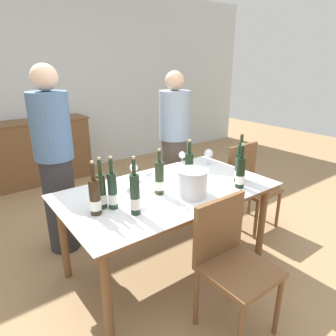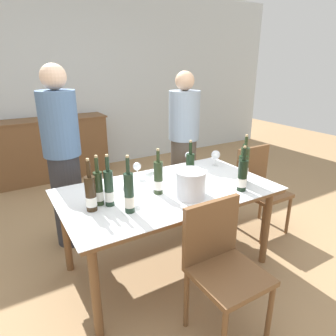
{
  "view_description": "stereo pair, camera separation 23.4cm",
  "coord_description": "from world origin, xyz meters",
  "px_view_note": "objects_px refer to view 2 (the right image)",
  "views": [
    {
      "loc": [
        -1.33,
        -1.76,
        1.7
      ],
      "look_at": [
        0.0,
        0.0,
        0.91
      ],
      "focal_mm": 32.0,
      "sensor_mm": 36.0,
      "label": 1
    },
    {
      "loc": [
        -1.13,
        -1.9,
        1.7
      ],
      "look_at": [
        0.0,
        0.0,
        0.91
      ],
      "focal_mm": 32.0,
      "sensor_mm": 36.0,
      "label": 2
    }
  ],
  "objects_px": {
    "wine_bottle_0": "(91,194)",
    "wine_glass_0": "(216,155)",
    "chair_right_end": "(259,184)",
    "ice_bucket": "(191,183)",
    "wine_glass_4": "(128,189)",
    "wine_bottle_4": "(242,171)",
    "person_guest_left": "(184,147)",
    "wine_bottle_5": "(109,189)",
    "dining_table": "(168,197)",
    "wine_bottle_1": "(129,194)",
    "wine_bottle_2": "(190,171)",
    "wine_bottle_8": "(244,165)",
    "sideboard_cabinet": "(52,149)",
    "wine_bottle_7": "(242,176)",
    "wine_glass_2": "(150,175)",
    "wine_bottle_6": "(158,179)",
    "wine_glass_3": "(137,167)",
    "wine_glass_1": "(189,156)",
    "person_host": "(63,160)",
    "wine_bottle_3": "(99,189)",
    "chair_near_front": "(221,260)"
  },
  "relations": [
    {
      "from": "wine_bottle_5",
      "to": "wine_bottle_8",
      "type": "height_order",
      "value": "wine_bottle_8"
    },
    {
      "from": "wine_bottle_0",
      "to": "wine_glass_0",
      "type": "bearing_deg",
      "value": 12.46
    },
    {
      "from": "wine_glass_2",
      "to": "person_guest_left",
      "type": "xyz_separation_m",
      "value": [
        0.75,
        0.64,
        -0.03
      ]
    },
    {
      "from": "wine_bottle_5",
      "to": "wine_glass_2",
      "type": "bearing_deg",
      "value": 19.93
    },
    {
      "from": "ice_bucket",
      "to": "chair_near_front",
      "type": "height_order",
      "value": "ice_bucket"
    },
    {
      "from": "wine_bottle_2",
      "to": "wine_bottle_3",
      "type": "relative_size",
      "value": 1.06
    },
    {
      "from": "wine_bottle_4",
      "to": "person_host",
      "type": "xyz_separation_m",
      "value": [
        -1.19,
        1.05,
        0.0
      ]
    },
    {
      "from": "wine_glass_4",
      "to": "wine_bottle_4",
      "type": "bearing_deg",
      "value": -10.29
    },
    {
      "from": "wine_bottle_2",
      "to": "wine_glass_2",
      "type": "distance_m",
      "value": 0.33
    },
    {
      "from": "wine_glass_0",
      "to": "wine_bottle_5",
      "type": "bearing_deg",
      "value": -166.57
    },
    {
      "from": "ice_bucket",
      "to": "wine_bottle_6",
      "type": "relative_size",
      "value": 0.66
    },
    {
      "from": "wine_bottle_1",
      "to": "wine_bottle_7",
      "type": "height_order",
      "value": "wine_bottle_1"
    },
    {
      "from": "wine_glass_0",
      "to": "wine_glass_3",
      "type": "xyz_separation_m",
      "value": [
        -0.79,
        0.11,
        -0.01
      ]
    },
    {
      "from": "wine_glass_2",
      "to": "wine_bottle_8",
      "type": "bearing_deg",
      "value": -21.25
    },
    {
      "from": "wine_glass_1",
      "to": "wine_glass_4",
      "type": "bearing_deg",
      "value": -152.06
    },
    {
      "from": "ice_bucket",
      "to": "wine_bottle_2",
      "type": "relative_size",
      "value": 0.61
    },
    {
      "from": "wine_bottle_1",
      "to": "wine_bottle_7",
      "type": "distance_m",
      "value": 0.92
    },
    {
      "from": "sideboard_cabinet",
      "to": "person_guest_left",
      "type": "height_order",
      "value": "person_guest_left"
    },
    {
      "from": "dining_table",
      "to": "wine_bottle_6",
      "type": "height_order",
      "value": "wine_bottle_6"
    },
    {
      "from": "wine_bottle_3",
      "to": "sideboard_cabinet",
      "type": "bearing_deg",
      "value": 86.77
    },
    {
      "from": "dining_table",
      "to": "wine_bottle_1",
      "type": "height_order",
      "value": "wine_bottle_1"
    },
    {
      "from": "ice_bucket",
      "to": "wine_bottle_7",
      "type": "height_order",
      "value": "wine_bottle_7"
    },
    {
      "from": "wine_bottle_0",
      "to": "wine_glass_0",
      "type": "height_order",
      "value": "wine_bottle_0"
    },
    {
      "from": "wine_bottle_0",
      "to": "wine_glass_3",
      "type": "relative_size",
      "value": 2.69
    },
    {
      "from": "wine_bottle_5",
      "to": "chair_right_end",
      "type": "relative_size",
      "value": 0.43
    },
    {
      "from": "wine_bottle_7",
      "to": "wine_glass_3",
      "type": "bearing_deg",
      "value": 131.06
    },
    {
      "from": "wine_bottle_4",
      "to": "person_guest_left",
      "type": "xyz_separation_m",
      "value": [
        0.08,
        0.98,
        -0.04
      ]
    },
    {
      "from": "wine_bottle_0",
      "to": "dining_table",
      "type": "bearing_deg",
      "value": 3.69
    },
    {
      "from": "wine_bottle_6",
      "to": "person_guest_left",
      "type": "distance_m",
      "value": 1.08
    },
    {
      "from": "person_guest_left",
      "to": "wine_glass_1",
      "type": "bearing_deg",
      "value": -117.08
    },
    {
      "from": "wine_glass_3",
      "to": "dining_table",
      "type": "bearing_deg",
      "value": -74.29
    },
    {
      "from": "dining_table",
      "to": "wine_bottle_4",
      "type": "distance_m",
      "value": 0.64
    },
    {
      "from": "wine_bottle_3",
      "to": "wine_glass_2",
      "type": "bearing_deg",
      "value": 11.51
    },
    {
      "from": "wine_bottle_1",
      "to": "wine_bottle_8",
      "type": "relative_size",
      "value": 0.99
    },
    {
      "from": "chair_right_end",
      "to": "wine_glass_0",
      "type": "bearing_deg",
      "value": 159.82
    },
    {
      "from": "wine_bottle_5",
      "to": "wine_bottle_8",
      "type": "xyz_separation_m",
      "value": [
        1.14,
        -0.15,
        0.01
      ]
    },
    {
      "from": "chair_right_end",
      "to": "wine_bottle_8",
      "type": "bearing_deg",
      "value": -152.34
    },
    {
      "from": "wine_bottle_1",
      "to": "wine_bottle_2",
      "type": "bearing_deg",
      "value": 13.99
    },
    {
      "from": "wine_bottle_0",
      "to": "wine_glass_1",
      "type": "xyz_separation_m",
      "value": [
        1.09,
        0.42,
        -0.02
      ]
    },
    {
      "from": "wine_glass_2",
      "to": "person_guest_left",
      "type": "height_order",
      "value": "person_guest_left"
    },
    {
      "from": "dining_table",
      "to": "wine_bottle_8",
      "type": "bearing_deg",
      "value": -15.72
    },
    {
      "from": "dining_table",
      "to": "chair_right_end",
      "type": "height_order",
      "value": "chair_right_end"
    },
    {
      "from": "ice_bucket",
      "to": "wine_glass_4",
      "type": "bearing_deg",
      "value": 160.14
    },
    {
      "from": "sideboard_cabinet",
      "to": "chair_near_front",
      "type": "bearing_deg",
      "value": -83.89
    },
    {
      "from": "chair_right_end",
      "to": "wine_glass_2",
      "type": "bearing_deg",
      "value": 178.81
    },
    {
      "from": "wine_bottle_2",
      "to": "wine_bottle_7",
      "type": "distance_m",
      "value": 0.41
    },
    {
      "from": "sideboard_cabinet",
      "to": "wine_bottle_4",
      "type": "height_order",
      "value": "wine_bottle_4"
    },
    {
      "from": "wine_bottle_1",
      "to": "wine_bottle_5",
      "type": "xyz_separation_m",
      "value": [
        -0.08,
        0.17,
        -0.01
      ]
    },
    {
      "from": "wine_bottle_4",
      "to": "person_host",
      "type": "height_order",
      "value": "person_host"
    },
    {
      "from": "wine_bottle_4",
      "to": "wine_glass_3",
      "type": "height_order",
      "value": "wine_bottle_4"
    }
  ]
}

